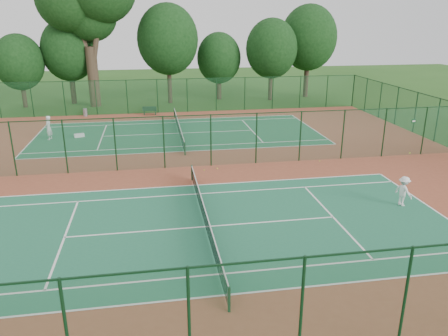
{
  "coord_description": "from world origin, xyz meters",
  "views": [
    {
      "loc": [
        -2.21,
        -27.52,
        9.37
      ],
      "look_at": [
        1.53,
        -5.24,
        1.6
      ],
      "focal_mm": 35.0,
      "sensor_mm": 36.0,
      "label": 1
    }
  ],
  "objects": [
    {
      "name": "ground",
      "position": [
        0.0,
        0.0,
        0.0
      ],
      "size": [
        120.0,
        120.0,
        0.0
      ],
      "primitive_type": "plane",
      "color": "#26531A",
      "rests_on": "ground"
    },
    {
      "name": "red_pad",
      "position": [
        0.0,
        0.0,
        0.01
      ],
      "size": [
        40.0,
        36.0,
        0.01
      ],
      "primitive_type": "cube",
      "color": "brown",
      "rests_on": "ground"
    },
    {
      "name": "court_near",
      "position": [
        0.0,
        -9.0,
        0.01
      ],
      "size": [
        23.77,
        10.97,
        0.01
      ],
      "primitive_type": "cube",
      "color": "#216948",
      "rests_on": "red_pad"
    },
    {
      "name": "court_far",
      "position": [
        0.0,
        9.0,
        0.01
      ],
      "size": [
        23.77,
        10.97,
        0.01
      ],
      "primitive_type": "cube",
      "color": "#1E6038",
      "rests_on": "red_pad"
    },
    {
      "name": "fence_north",
      "position": [
        0.0,
        18.0,
        1.76
      ],
      "size": [
        40.0,
        0.09,
        3.5
      ],
      "color": "#1A502A",
      "rests_on": "ground"
    },
    {
      "name": "fence_south",
      "position": [
        0.0,
        -18.0,
        1.76
      ],
      "size": [
        40.0,
        0.09,
        3.5
      ],
      "color": "#164426",
      "rests_on": "ground"
    },
    {
      "name": "fence_divider",
      "position": [
        0.0,
        0.0,
        1.76
      ],
      "size": [
        40.0,
        0.09,
        3.5
      ],
      "color": "#1A5036",
      "rests_on": "ground"
    },
    {
      "name": "tennis_net_near",
      "position": [
        0.0,
        -9.0,
        0.54
      ],
      "size": [
        0.1,
        12.9,
        0.97
      ],
      "color": "#143720",
      "rests_on": "ground"
    },
    {
      "name": "tennis_net_far",
      "position": [
        0.0,
        9.0,
        0.54
      ],
      "size": [
        0.1,
        12.9,
        0.97
      ],
      "color": "#123319",
      "rests_on": "ground"
    },
    {
      "name": "player_near",
      "position": [
        10.55,
        -8.23,
        0.82
      ],
      "size": [
        0.9,
        1.17,
        1.6
      ],
      "primitive_type": "imported",
      "rotation": [
        0.0,
        0.0,
        1.9
      ],
      "color": "white",
      "rests_on": "court_near"
    },
    {
      "name": "player_far",
      "position": [
        -10.5,
        8.7,
        0.99
      ],
      "size": [
        0.6,
        0.79,
        1.94
      ],
      "primitive_type": "imported",
      "rotation": [
        0.0,
        0.0,
        -1.78
      ],
      "color": "silver",
      "rests_on": "court_far"
    },
    {
      "name": "trash_bin",
      "position": [
        -8.83,
        17.54,
        0.39
      ],
      "size": [
        0.43,
        0.43,
        0.77
      ],
      "primitive_type": "cylinder",
      "rotation": [
        0.0,
        0.0,
        0.0
      ],
      "color": "gray",
      "rests_on": "red_pad"
    },
    {
      "name": "bench",
      "position": [
        -2.41,
        17.1,
        0.46
      ],
      "size": [
        1.46,
        0.56,
        0.88
      ],
      "rotation": [
        0.0,
        0.0,
        -0.11
      ],
      "color": "#12341E",
      "rests_on": "red_pad"
    },
    {
      "name": "kit_bag",
      "position": [
        -8.25,
        9.07,
        0.16
      ],
      "size": [
        0.86,
        0.51,
        0.3
      ],
      "primitive_type": "cube",
      "rotation": [
        0.0,
        0.0,
        0.27
      ],
      "color": "silver",
      "rests_on": "red_pad"
    },
    {
      "name": "stray_ball_a",
      "position": [
        0.95,
        -0.97,
        0.04
      ],
      "size": [
        0.07,
        0.07,
        0.07
      ],
      "primitive_type": "sphere",
      "color": "#ADC72E",
      "rests_on": "red_pad"
    },
    {
      "name": "stray_ball_b",
      "position": [
        9.06,
        -0.38,
        0.04
      ],
      "size": [
        0.07,
        0.07,
        0.07
      ],
      "primitive_type": "sphere",
      "color": "#B9DA32",
      "rests_on": "red_pad"
    },
    {
      "name": "stray_ball_c",
      "position": [
        1.83,
        -0.82,
        0.05
      ],
      "size": [
        0.07,
        0.07,
        0.07
      ],
      "primitive_type": "sphere",
      "color": "yellow",
      "rests_on": "red_pad"
    },
    {
      "name": "evergreen_row",
      "position": [
        0.5,
        24.25,
        0.0
      ],
      "size": [
        39.0,
        5.0,
        12.0
      ],
      "primitive_type": null,
      "color": "black",
      "rests_on": "ground"
    }
  ]
}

